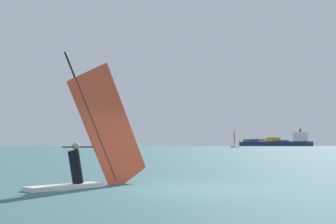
# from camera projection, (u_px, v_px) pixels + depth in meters

# --- Properties ---
(ground_plane) EXTENTS (4000.00, 4000.00, 0.00)m
(ground_plane) POSITION_uv_depth(u_px,v_px,m) (185.00, 189.00, 12.24)
(ground_plane) COLOR #386066
(windsurfer) EXTENTS (2.55, 3.90, 4.22)m
(windsurfer) POSITION_uv_depth(u_px,v_px,m) (91.00, 150.00, 12.97)
(windsurfer) COLOR white
(windsurfer) RESTS_ON ground_plane
(cargo_ship) EXTENTS (134.13, 105.14, 31.29)m
(cargo_ship) POSITION_uv_depth(u_px,v_px,m) (276.00, 142.00, 814.48)
(cargo_ship) COLOR navy
(cargo_ship) RESTS_ON ground_plane
(small_sailboat) EXTENTS (4.32, 8.78, 10.29)m
(small_sailboat) POSITION_uv_depth(u_px,v_px,m) (235.00, 146.00, 237.93)
(small_sailboat) COLOR white
(small_sailboat) RESTS_ON ground_plane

